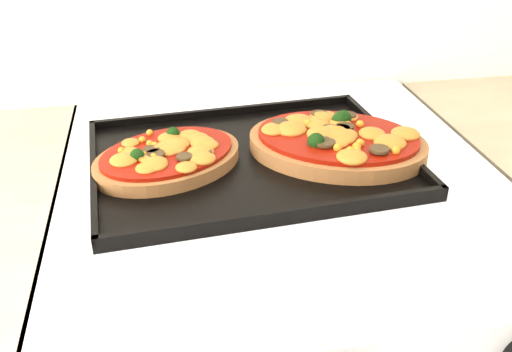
{
  "coord_description": "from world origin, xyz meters",
  "views": [
    {
      "loc": [
        -0.17,
        1.03,
        1.29
      ],
      "look_at": [
        -0.05,
        1.66,
        0.92
      ],
      "focal_mm": 40.0,
      "sensor_mm": 36.0,
      "label": 1
    }
  ],
  "objects": [
    {
      "name": "pizza_left",
      "position": [
        -0.16,
        1.71,
        0.93
      ],
      "size": [
        0.25,
        0.22,
        0.03
      ],
      "primitive_type": null,
      "rotation": [
        0.0,
        0.0,
        0.42
      ],
      "color": "brown",
      "rests_on": "baking_tray"
    },
    {
      "name": "baking_tray",
      "position": [
        -0.05,
        1.71,
        0.92
      ],
      "size": [
        0.45,
        0.34,
        0.02
      ],
      "primitive_type": "cube",
      "rotation": [
        0.0,
        0.0,
        0.07
      ],
      "color": "black",
      "rests_on": "stove"
    },
    {
      "name": "pizza_right",
      "position": [
        0.07,
        1.71,
        0.94
      ],
      "size": [
        0.3,
        0.27,
        0.04
      ],
      "primitive_type": null,
      "rotation": [
        0.0,
        0.0,
        -0.42
      ],
      "color": "brown",
      "rests_on": "baking_tray"
    }
  ]
}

